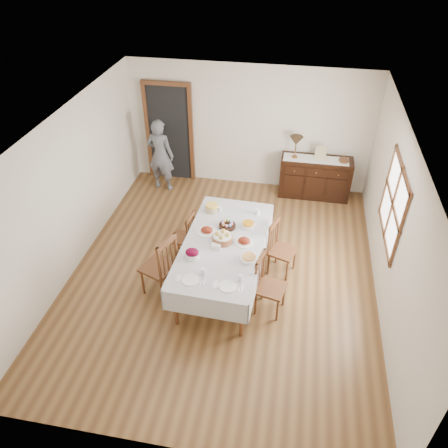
% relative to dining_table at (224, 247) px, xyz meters
% --- Properties ---
extents(ground, '(6.00, 6.00, 0.00)m').
position_rel_dining_table_xyz_m(ground, '(-0.05, 0.21, -0.73)').
color(ground, brown).
extents(room_shell, '(5.02, 6.02, 2.65)m').
position_rel_dining_table_xyz_m(room_shell, '(-0.20, 0.63, 0.91)').
color(room_shell, white).
rests_on(room_shell, ground).
extents(dining_table, '(1.33, 2.46, 0.83)m').
position_rel_dining_table_xyz_m(dining_table, '(0.00, 0.00, 0.00)').
color(dining_table, silver).
rests_on(dining_table, ground).
extents(chair_left_near, '(0.61, 0.61, 1.12)m').
position_rel_dining_table_xyz_m(chair_left_near, '(-0.91, -0.40, -0.16)').
color(chair_left_near, brown).
rests_on(chair_left_near, ground).
extents(chair_left_far, '(0.42, 0.42, 0.89)m').
position_rel_dining_table_xyz_m(chair_left_far, '(-0.78, 0.51, -0.28)').
color(chair_left_far, brown).
rests_on(chair_left_far, ground).
extents(chair_right_near, '(0.50, 0.50, 1.01)m').
position_rel_dining_table_xyz_m(chair_right_near, '(0.74, -0.46, -0.22)').
color(chair_right_near, brown).
rests_on(chair_right_near, ground).
extents(chair_right_far, '(0.52, 0.52, 0.98)m').
position_rel_dining_table_xyz_m(chair_right_far, '(0.85, 0.44, -0.24)').
color(chair_right_far, brown).
rests_on(chair_right_far, ground).
extents(sideboard, '(1.44, 0.53, 0.87)m').
position_rel_dining_table_xyz_m(sideboard, '(1.39, 2.93, -0.30)').
color(sideboard, black).
rests_on(sideboard, ground).
extents(person, '(0.56, 0.40, 1.68)m').
position_rel_dining_table_xyz_m(person, '(-1.83, 2.65, 0.11)').
color(person, slate).
rests_on(person, ground).
extents(bread_basket, '(0.31, 0.31, 0.18)m').
position_rel_dining_table_xyz_m(bread_basket, '(-0.03, 0.02, 0.17)').
color(bread_basket, brown).
rests_on(bread_basket, dining_table).
extents(egg_basket, '(0.27, 0.27, 0.11)m').
position_rel_dining_table_xyz_m(egg_basket, '(-0.02, 0.40, 0.13)').
color(egg_basket, black).
rests_on(egg_basket, dining_table).
extents(ham_platter_a, '(0.32, 0.32, 0.11)m').
position_rel_dining_table_xyz_m(ham_platter_a, '(-0.32, 0.22, 0.12)').
color(ham_platter_a, white).
rests_on(ham_platter_a, dining_table).
extents(ham_platter_b, '(0.29, 0.29, 0.11)m').
position_rel_dining_table_xyz_m(ham_platter_b, '(0.31, 0.05, 0.12)').
color(ham_platter_b, white).
rests_on(ham_platter_b, dining_table).
extents(beet_bowl, '(0.21, 0.21, 0.15)m').
position_rel_dining_table_xyz_m(beet_bowl, '(-0.40, -0.42, 0.16)').
color(beet_bowl, white).
rests_on(beet_bowl, dining_table).
extents(carrot_bowl, '(0.21, 0.21, 0.09)m').
position_rel_dining_table_xyz_m(carrot_bowl, '(0.31, 0.46, 0.14)').
color(carrot_bowl, white).
rests_on(carrot_bowl, dining_table).
extents(pineapple_bowl, '(0.22, 0.22, 0.13)m').
position_rel_dining_table_xyz_m(pineapple_bowl, '(-0.35, 0.81, 0.16)').
color(pineapple_bowl, tan).
rests_on(pineapple_bowl, dining_table).
extents(casserole_dish, '(0.27, 0.27, 0.08)m').
position_rel_dining_table_xyz_m(casserole_dish, '(0.43, -0.33, 0.13)').
color(casserole_dish, white).
rests_on(casserole_dish, dining_table).
extents(butter_dish, '(0.14, 0.10, 0.07)m').
position_rel_dining_table_xyz_m(butter_dish, '(-0.09, -0.15, 0.13)').
color(butter_dish, white).
rests_on(butter_dish, dining_table).
extents(setting_left, '(0.42, 0.31, 0.10)m').
position_rel_dining_table_xyz_m(setting_left, '(-0.26, -0.84, 0.12)').
color(setting_left, white).
rests_on(setting_left, dining_table).
extents(setting_right, '(0.42, 0.31, 0.10)m').
position_rel_dining_table_xyz_m(setting_right, '(0.27, -0.88, 0.12)').
color(setting_right, white).
rests_on(setting_right, dining_table).
extents(glass_far_a, '(0.07, 0.07, 0.09)m').
position_rel_dining_table_xyz_m(glass_far_a, '(-0.22, 0.81, 0.14)').
color(glass_far_a, white).
rests_on(glass_far_a, dining_table).
extents(glass_far_b, '(0.07, 0.07, 0.09)m').
position_rel_dining_table_xyz_m(glass_far_b, '(0.42, 0.85, 0.14)').
color(glass_far_b, white).
rests_on(glass_far_b, dining_table).
extents(runner, '(1.30, 0.35, 0.01)m').
position_rel_dining_table_xyz_m(runner, '(1.36, 2.90, 0.14)').
color(runner, white).
rests_on(runner, sideboard).
extents(table_lamp, '(0.26, 0.26, 0.46)m').
position_rel_dining_table_xyz_m(table_lamp, '(0.93, 2.91, 0.49)').
color(table_lamp, brown).
rests_on(table_lamp, sideboard).
extents(picture_frame, '(0.22, 0.08, 0.28)m').
position_rel_dining_table_xyz_m(picture_frame, '(1.43, 2.92, 0.27)').
color(picture_frame, tan).
rests_on(picture_frame, sideboard).
extents(deco_bowl, '(0.20, 0.20, 0.06)m').
position_rel_dining_table_xyz_m(deco_bowl, '(1.91, 2.90, 0.16)').
color(deco_bowl, brown).
rests_on(deco_bowl, sideboard).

